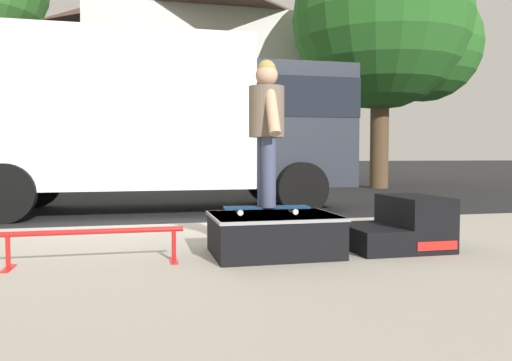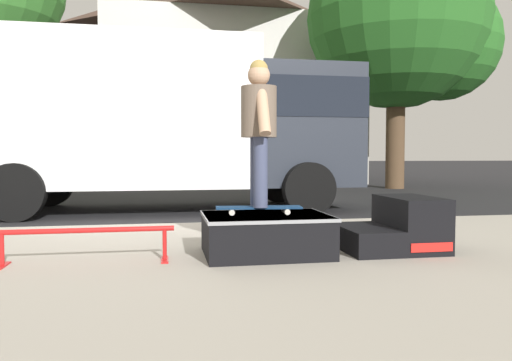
% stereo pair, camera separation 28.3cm
% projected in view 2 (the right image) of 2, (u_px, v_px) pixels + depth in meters
% --- Properties ---
extents(ground_plane, '(140.00, 140.00, 0.00)m').
position_uv_depth(ground_plane, '(145.00, 227.00, 7.03)').
color(ground_plane, black).
extents(sidewalk_slab, '(50.00, 5.00, 0.12)m').
position_uv_depth(sidewalk_slab, '(132.00, 273.00, 4.08)').
color(sidewalk_slab, '#A8A093').
rests_on(sidewalk_slab, ground).
extents(skate_box, '(1.12, 0.86, 0.37)m').
position_uv_depth(skate_box, '(266.00, 233.00, 4.51)').
color(skate_box, black).
rests_on(skate_box, sidewalk_slab).
extents(kicker_ramp, '(0.91, 0.79, 0.51)m').
position_uv_depth(kicker_ramp, '(397.00, 228.00, 4.74)').
color(kicker_ramp, black).
rests_on(kicker_ramp, sidewalk_slab).
extents(grind_rail, '(1.46, 0.28, 0.30)m').
position_uv_depth(grind_rail, '(85.00, 237.00, 4.14)').
color(grind_rail, red).
rests_on(grind_rail, sidewalk_slab).
extents(skateboard, '(0.79, 0.27, 0.07)m').
position_uv_depth(skateboard, '(259.00, 208.00, 4.53)').
color(skateboard, navy).
rests_on(skateboard, skate_box).
extents(skater_kid, '(0.32, 0.68, 1.33)m').
position_uv_depth(skater_kid, '(259.00, 121.00, 4.49)').
color(skater_kid, '#3F4766').
rests_on(skater_kid, skateboard).
extents(box_truck, '(6.91, 2.63, 3.05)m').
position_uv_depth(box_truck, '(170.00, 118.00, 9.17)').
color(box_truck, white).
rests_on(box_truck, ground).
extents(street_tree_neighbour, '(5.91, 5.37, 7.79)m').
position_uv_depth(street_tree_neighbour, '(407.00, 25.00, 14.96)').
color(street_tree_neighbour, brown).
rests_on(street_tree_neighbour, ground).
extents(house_behind, '(9.54, 8.23, 8.40)m').
position_uv_depth(house_behind, '(225.00, 76.00, 20.28)').
color(house_behind, silver).
rests_on(house_behind, ground).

